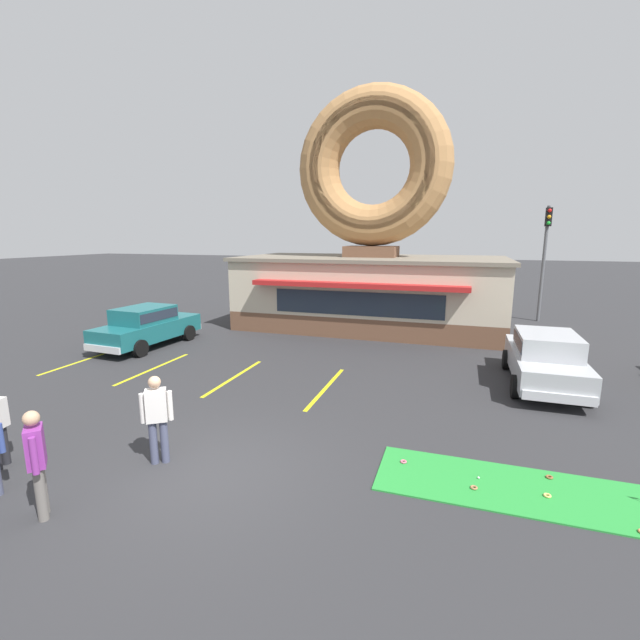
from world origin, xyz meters
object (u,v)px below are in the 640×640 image
Objects in this scene: car_teal at (147,325)px; pedestrian_blue_sweater_man at (157,415)px; traffic_light_pole at (545,249)px; pedestrian_clipboard_woman at (37,459)px; golf_ball at (479,478)px; car_silver at (545,357)px; trash_bin at (244,319)px.

car_teal is 2.65× the size of pedestrian_blue_sweater_man.
pedestrian_blue_sweater_man is at bearing -117.63° from traffic_light_pole.
pedestrian_clipboard_woman is 22.29m from traffic_light_pole.
traffic_light_pole reaches higher than pedestrian_clipboard_woman.
golf_ball is 0.01× the size of traffic_light_pole.
traffic_light_pole is at bearing 62.37° from pedestrian_blue_sweater_man.
golf_ball is 0.02× the size of pedestrian_blue_sweater_man.
golf_ball is 7.34m from pedestrian_clipboard_woman.
car_silver is 11.13m from traffic_light_pole.
car_silver is at bearing 46.85° from pedestrian_clipboard_woman.
car_silver is 12.74m from trash_bin.
car_silver is 2.59× the size of pedestrian_clipboard_woman.
car_silver is at bearing -19.02° from trash_bin.
car_silver is at bearing -97.88° from traffic_light_pole.
traffic_light_pole is (1.48, 10.66, 2.84)m from car_silver.
car_silver is 0.79× the size of traffic_light_pole.
trash_bin is 0.17× the size of traffic_light_pole.
trash_bin is (-10.07, 10.04, 0.45)m from golf_ball.
pedestrian_blue_sweater_man is at bearing 70.99° from pedestrian_clipboard_woman.
pedestrian_clipboard_woman reaches higher than car_silver.
pedestrian_blue_sweater_man is 0.30× the size of traffic_light_pole.
car_silver is 2.60× the size of pedestrian_blue_sweater_man.
car_teal is at bearing 153.62° from golf_ball.
golf_ball is at bearing -101.76° from traffic_light_pole.
car_teal is 14.21m from car_silver.
golf_ball is at bearing 12.11° from pedestrian_blue_sweater_man.
pedestrian_clipboard_woman is (5.70, -9.26, 0.11)m from car_teal.
traffic_light_pole is (9.99, 19.74, 2.72)m from pedestrian_clipboard_woman.
traffic_light_pole reaches higher than car_silver.
car_teal is at bearing -118.64° from trash_bin.
traffic_light_pole is at bearing 25.71° from trash_bin.
golf_ball is 17.29m from traffic_light_pole.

